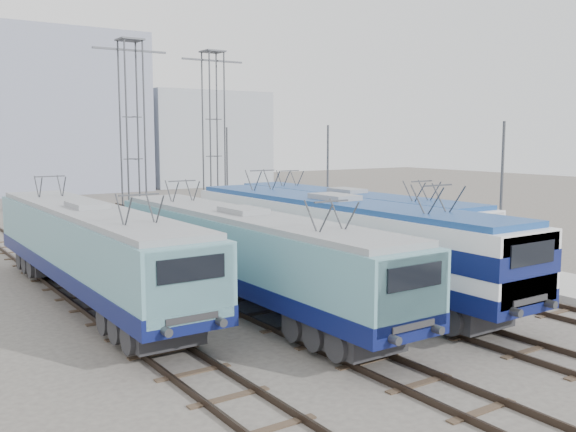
# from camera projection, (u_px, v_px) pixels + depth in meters

# --- Properties ---
(ground) EXTENTS (160.00, 160.00, 0.00)m
(ground) POSITION_uv_depth(u_px,v_px,m) (380.00, 331.00, 21.12)
(ground) COLOR #514C47
(platform) EXTENTS (4.00, 70.00, 0.30)m
(platform) POSITION_uv_depth(u_px,v_px,m) (422.00, 256.00, 33.35)
(platform) COLOR #9E9E99
(platform) RESTS_ON ground
(locomotive_far_left) EXTENTS (2.85, 18.02, 3.39)m
(locomotive_far_left) POSITION_uv_depth(u_px,v_px,m) (90.00, 246.00, 24.31)
(locomotive_far_left) COLOR #0C1349
(locomotive_far_left) RESTS_ON ground
(locomotive_center_left) EXTENTS (2.77, 17.46, 3.29)m
(locomotive_center_left) POSITION_uv_depth(u_px,v_px,m) (246.00, 251.00, 23.53)
(locomotive_center_left) COLOR #0C1349
(locomotive_center_left) RESTS_ON ground
(locomotive_center_right) EXTENTS (2.95, 18.65, 3.51)m
(locomotive_center_right) POSITION_uv_depth(u_px,v_px,m) (337.00, 234.00, 26.28)
(locomotive_center_right) COLOR #0C1349
(locomotive_center_right) RESTS_ON ground
(locomotive_far_right) EXTENTS (2.73, 17.26, 3.24)m
(locomotive_far_right) POSITION_uv_depth(u_px,v_px,m) (349.00, 218.00, 32.66)
(locomotive_far_right) COLOR #0C1349
(locomotive_far_right) RESTS_ON ground
(catenary_tower_west) EXTENTS (4.50, 1.20, 12.00)m
(catenary_tower_west) POSITION_uv_depth(u_px,v_px,m) (132.00, 131.00, 38.36)
(catenary_tower_west) COLOR #3F4247
(catenary_tower_west) RESTS_ON ground
(catenary_tower_east) EXTENTS (4.50, 1.20, 12.00)m
(catenary_tower_east) POSITION_uv_depth(u_px,v_px,m) (214.00, 132.00, 43.62)
(catenary_tower_east) COLOR #3F4247
(catenary_tower_east) RESTS_ON ground
(mast_front) EXTENTS (0.12, 0.12, 7.00)m
(mast_front) POSITION_uv_depth(u_px,v_px,m) (501.00, 204.00, 27.11)
(mast_front) COLOR #3F4247
(mast_front) RESTS_ON ground
(mast_mid) EXTENTS (0.12, 0.12, 7.00)m
(mast_mid) POSITION_uv_depth(u_px,v_px,m) (328.00, 186.00, 36.97)
(mast_mid) COLOR #3F4247
(mast_mid) RESTS_ON ground
(mast_rear) EXTENTS (0.12, 0.12, 7.00)m
(mast_rear) POSITION_uv_depth(u_px,v_px,m) (227.00, 176.00, 46.82)
(mast_rear) COLOR #3F4247
(mast_rear) RESTS_ON ground
(building_center) EXTENTS (22.00, 14.00, 18.00)m
(building_center) POSITION_uv_depth(u_px,v_px,m) (39.00, 113.00, 73.15)
(building_center) COLOR gray
(building_center) RESTS_ON ground
(building_east) EXTENTS (16.00, 12.00, 12.00)m
(building_east) POSITION_uv_depth(u_px,v_px,m) (198.00, 139.00, 84.65)
(building_east) COLOR #9199A3
(building_east) RESTS_ON ground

